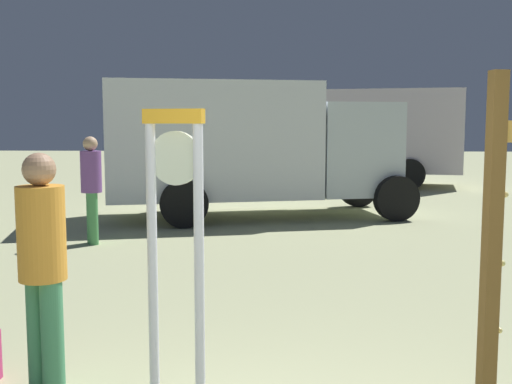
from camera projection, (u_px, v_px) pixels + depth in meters
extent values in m
cylinder|color=white|center=(153.00, 263.00, 4.39)|extent=(0.07, 0.07, 1.94)
cylinder|color=white|center=(199.00, 266.00, 4.30)|extent=(0.07, 0.07, 1.94)
cube|color=yellow|center=(173.00, 116.00, 4.23)|extent=(0.44, 0.17, 0.10)
cylinder|color=silver|center=(176.00, 158.00, 4.29)|extent=(0.37, 0.12, 0.37)
cube|color=black|center=(177.00, 158.00, 4.31)|extent=(0.06, 0.03, 0.09)
cube|color=black|center=(177.00, 158.00, 4.31)|extent=(0.14, 0.04, 0.03)
cube|color=brown|center=(492.00, 247.00, 4.10)|extent=(0.11, 0.11, 2.28)
sphere|color=#FFF08C|center=(499.00, 330.00, 4.17)|extent=(0.04, 0.04, 0.04)
sphere|color=#F5EF88|center=(502.00, 263.00, 4.12)|extent=(0.04, 0.04, 0.04)
sphere|color=#FFEA8D|center=(505.00, 195.00, 4.07)|extent=(0.04, 0.04, 0.04)
sphere|color=#FFED91|center=(509.00, 124.00, 4.02)|extent=(0.04, 0.04, 0.04)
cylinder|color=#40885C|center=(38.00, 335.00, 4.52)|extent=(0.16, 0.16, 0.84)
cylinder|color=#40885C|center=(53.00, 340.00, 4.43)|extent=(0.16, 0.16, 0.84)
cylinder|color=orange|center=(41.00, 233.00, 4.39)|extent=(0.33, 0.33, 0.67)
sphere|color=#A37B5C|center=(39.00, 169.00, 4.34)|extent=(0.23, 0.23, 0.23)
cylinder|color=#499753|center=(93.00, 219.00, 9.99)|extent=(0.16, 0.16, 0.84)
cylinder|color=#499753|center=(92.00, 217.00, 10.14)|extent=(0.16, 0.16, 0.84)
cylinder|color=#794992|center=(91.00, 172.00, 9.98)|extent=(0.33, 0.33, 0.66)
sphere|color=tan|center=(90.00, 144.00, 9.93)|extent=(0.23, 0.23, 0.23)
cube|color=white|center=(211.00, 140.00, 12.67)|extent=(4.54, 3.05, 2.29)
cube|color=silver|center=(350.00, 148.00, 13.26)|extent=(2.07, 2.36, 1.90)
cube|color=black|center=(387.00, 130.00, 13.37)|extent=(0.43, 1.67, 0.84)
cylinder|color=black|center=(396.00, 198.00, 12.42)|extent=(0.93, 0.45, 0.90)
cylinder|color=black|center=(358.00, 187.00, 14.54)|extent=(0.93, 0.45, 0.90)
cylinder|color=black|center=(184.00, 204.00, 11.61)|extent=(0.93, 0.45, 0.90)
cylinder|color=black|center=(176.00, 191.00, 13.73)|extent=(0.93, 0.45, 0.90)
cube|color=silver|center=(391.00, 131.00, 19.25)|extent=(4.58, 3.03, 2.48)
cube|color=silver|center=(294.00, 139.00, 20.06)|extent=(2.17, 2.40, 1.95)
cube|color=black|center=(267.00, 127.00, 20.25)|extent=(0.41, 1.70, 0.86)
cylinder|color=black|center=(282.00, 166.00, 21.40)|extent=(0.93, 0.44, 0.90)
cylinder|color=black|center=(266.00, 171.00, 19.28)|extent=(0.93, 0.44, 0.90)
cylinder|color=black|center=(411.00, 169.00, 20.29)|extent=(0.93, 0.44, 0.90)
cylinder|color=black|center=(410.00, 174.00, 18.17)|extent=(0.93, 0.44, 0.90)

